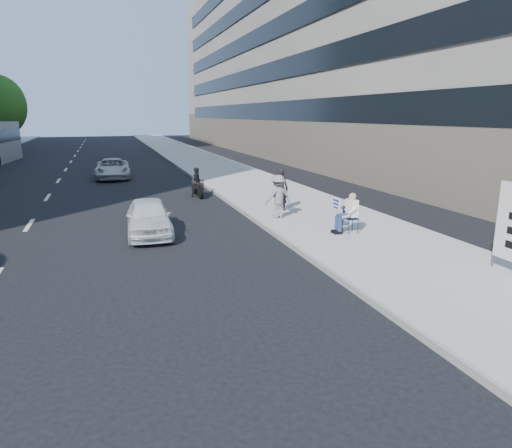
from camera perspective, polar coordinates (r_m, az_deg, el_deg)
name	(u,v)px	position (r m, az deg, el deg)	size (l,w,h in m)	color
ground	(273,279)	(11.24, 2.14, -6.89)	(160.00, 160.00, 0.00)	black
near_sidewalk	(226,173)	(31.08, -3.76, 6.41)	(5.00, 120.00, 0.15)	#B0ACA5
near_building	(325,49)	(47.09, 8.60, 20.83)	(14.00, 70.00, 20.00)	gray
seated_protester	(348,211)	(15.11, 11.38, 1.64)	(0.83, 1.11, 1.31)	#121852
jogger	(278,197)	(16.94, 2.79, 3.44)	(1.04, 0.60, 1.61)	gray
pedestrian_woman	(280,189)	(18.36, 3.08, 4.37)	(0.62, 0.41, 1.70)	black
white_sedan_near	(149,217)	(15.54, -13.26, 0.85)	(1.42, 3.54, 1.21)	white
white_sedan_far	(113,169)	(30.13, -17.49, 6.63)	(2.04, 4.42, 1.23)	silver
motorcycle	(197,184)	(22.44, -7.33, 5.02)	(0.76, 2.05, 1.42)	black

